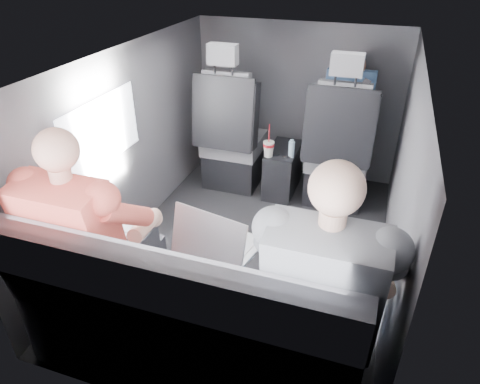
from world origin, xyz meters
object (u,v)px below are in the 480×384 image
(laptop_black, at_px, (343,265))
(passenger_front_right, at_px, (348,107))
(laptop_silver, at_px, (216,241))
(front_seat_left, at_px, (232,144))
(rear_bench, at_px, (187,328))
(passenger_rear_left, at_px, (94,239))
(soda_cup, at_px, (269,148))
(passenger_rear_right, at_px, (325,289))
(laptop_white, at_px, (105,224))
(front_seat_right, at_px, (337,158))
(center_console, at_px, (283,170))
(water_bottle, at_px, (292,149))

(laptop_black, xyz_separation_m, passenger_front_right, (-0.20, 1.85, 0.11))
(laptop_silver, distance_m, passenger_front_right, 1.93)
(laptop_black, relative_size, passenger_front_right, 0.56)
(front_seat_left, xyz_separation_m, rear_bench, (0.45, -1.90, -0.09))
(front_seat_left, relative_size, passenger_rear_left, 1.00)
(rear_bench, distance_m, laptop_silver, 0.43)
(soda_cup, distance_m, passenger_rear_right, 1.82)
(laptop_white, xyz_separation_m, laptop_silver, (0.61, 0.04, 0.01))
(soda_cup, height_order, passenger_rear_right, passenger_rear_right)
(passenger_rear_right, height_order, passenger_front_right, passenger_rear_right)
(front_seat_right, relative_size, laptop_white, 3.55)
(laptop_silver, bearing_deg, laptop_black, 2.78)
(center_console, relative_size, water_bottle, 3.24)
(rear_bench, xyz_separation_m, laptop_white, (-0.56, 0.24, 0.32))
(soda_cup, bearing_deg, passenger_front_right, 35.89)
(front_seat_right, xyz_separation_m, soda_cup, (-0.54, -0.14, 0.07))
(water_bottle, xyz_separation_m, laptop_white, (-0.65, -1.58, 0.16))
(center_console, bearing_deg, passenger_rear_left, -105.88)
(rear_bench, relative_size, passenger_rear_left, 1.26)
(laptop_white, height_order, passenger_front_right, passenger_front_right)
(front_seat_left, xyz_separation_m, water_bottle, (0.54, -0.09, 0.07))
(soda_cup, height_order, laptop_white, laptop_white)
(laptop_black, relative_size, passenger_rear_left, 0.33)
(water_bottle, height_order, passenger_front_right, passenger_front_right)
(laptop_white, bearing_deg, laptop_black, 3.23)
(laptop_silver, bearing_deg, passenger_rear_left, -162.34)
(water_bottle, bearing_deg, center_console, 125.64)
(laptop_white, xyz_separation_m, passenger_rear_right, (1.17, -0.14, 0.03))
(center_console, height_order, soda_cup, soda_cup)
(center_console, distance_m, passenger_rear_left, 1.97)
(water_bottle, distance_m, laptop_white, 1.72)
(rear_bench, distance_m, soda_cup, 1.77)
(center_console, height_order, laptop_black, laptop_black)
(soda_cup, xyz_separation_m, passenger_rear_right, (0.70, -1.67, 0.19))
(center_console, xyz_separation_m, soda_cup, (-0.09, -0.18, 0.27))
(soda_cup, bearing_deg, laptop_silver, -84.70)
(laptop_white, relative_size, laptop_black, 0.86)
(center_console, bearing_deg, front_seat_left, -174.93)
(passenger_front_right, bearing_deg, front_seat_right, -92.19)
(laptop_black, bearing_deg, front_seat_left, 124.87)
(water_bottle, xyz_separation_m, passenger_rear_left, (-0.62, -1.72, 0.18))
(laptop_silver, xyz_separation_m, passenger_front_right, (0.41, 1.88, 0.11))
(rear_bench, bearing_deg, water_bottle, 87.16)
(front_seat_right, distance_m, passenger_front_right, 0.43)
(water_bottle, bearing_deg, passenger_rear_right, -73.16)
(water_bottle, relative_size, passenger_rear_left, 0.12)
(front_seat_left, height_order, water_bottle, front_seat_left)
(laptop_black, height_order, passenger_front_right, passenger_front_right)
(front_seat_right, relative_size, laptop_black, 3.04)
(water_bottle, distance_m, passenger_rear_left, 1.84)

